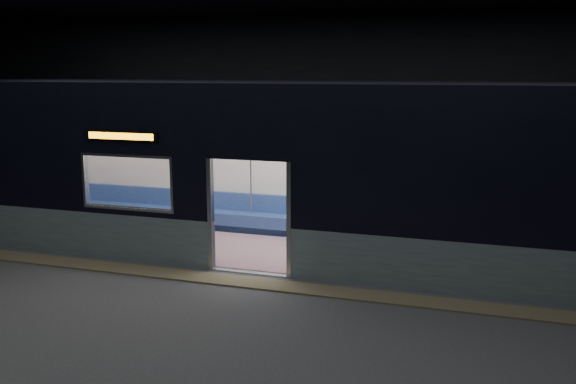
% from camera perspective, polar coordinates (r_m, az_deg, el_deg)
% --- Properties ---
extents(station_floor, '(24.00, 14.00, 0.01)m').
position_cam_1_polar(station_floor, '(10.09, -5.73, -9.46)').
color(station_floor, '#47494C').
rests_on(station_floor, ground).
extents(station_envelope, '(24.00, 14.00, 5.00)m').
position_cam_1_polar(station_envelope, '(9.44, -6.19, 11.85)').
color(station_envelope, black).
rests_on(station_envelope, station_floor).
extents(tactile_strip, '(22.80, 0.50, 0.03)m').
position_cam_1_polar(tactile_strip, '(10.56, -4.56, -8.36)').
color(tactile_strip, '#8C7F59').
rests_on(tactile_strip, station_floor).
extents(metro_car, '(18.00, 3.04, 3.35)m').
position_cam_1_polar(metro_car, '(11.94, -1.12, 3.05)').
color(metro_car, '#8DA2A8').
rests_on(metro_car, station_floor).
extents(passenger, '(0.40, 0.66, 1.31)m').
position_cam_1_polar(passenger, '(12.56, 21.73, -2.34)').
color(passenger, black).
rests_on(passenger, metro_car).
extents(handbag, '(0.30, 0.28, 0.12)m').
position_cam_1_polar(handbag, '(12.39, 21.74, -3.07)').
color(handbag, black).
rests_on(handbag, passenger).
extents(transit_map, '(0.89, 0.03, 0.58)m').
position_cam_1_polar(transit_map, '(12.75, 22.75, 0.85)').
color(transit_map, white).
rests_on(transit_map, metro_car).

